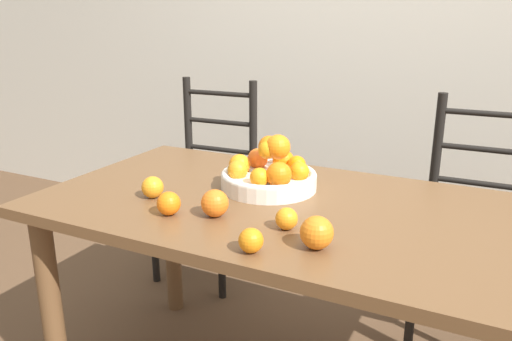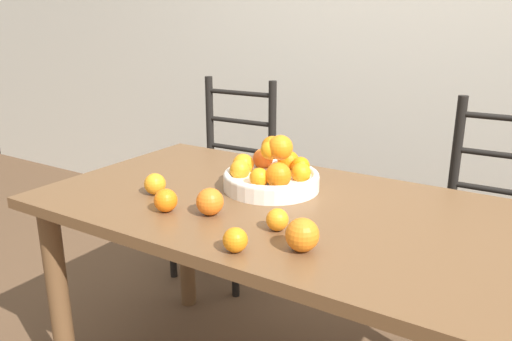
{
  "view_description": "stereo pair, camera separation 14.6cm",
  "coord_description": "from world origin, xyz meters",
  "views": [
    {
      "loc": [
        0.53,
        -1.32,
        1.29
      ],
      "look_at": [
        -0.13,
        0.0,
        0.83
      ],
      "focal_mm": 35.0,
      "sensor_mm": 36.0,
      "label": 1
    },
    {
      "loc": [
        0.66,
        -1.25,
        1.29
      ],
      "look_at": [
        -0.13,
        0.0,
        0.83
      ],
      "focal_mm": 35.0,
      "sensor_mm": 36.0,
      "label": 2
    }
  ],
  "objects": [
    {
      "name": "orange_loose_5",
      "position": [
        -0.16,
        -0.19,
        0.79
      ],
      "size": [
        0.08,
        0.08,
        0.08
      ],
      "color": "orange",
      "rests_on": "dining_table"
    },
    {
      "name": "orange_loose_2",
      "position": [
        -0.29,
        -0.24,
        0.78
      ],
      "size": [
        0.07,
        0.07,
        0.07
      ],
      "color": "orange",
      "rests_on": "dining_table"
    },
    {
      "name": "orange_loose_4",
      "position": [
        -0.42,
        -0.14,
        0.78
      ],
      "size": [
        0.07,
        0.07,
        0.07
      ],
      "color": "orange",
      "rests_on": "dining_table"
    },
    {
      "name": "chair_left",
      "position": [
        -0.76,
        0.72,
        0.48
      ],
      "size": [
        0.44,
        0.42,
        0.99
      ],
      "rotation": [
        0.0,
        0.0,
        0.04
      ],
      "color": "black",
      "rests_on": "ground_plane"
    },
    {
      "name": "wall_back",
      "position": [
        0.0,
        1.46,
        1.3
      ],
      "size": [
        8.0,
        0.06,
        2.6
      ],
      "color": "beige",
      "rests_on": "ground_plane"
    },
    {
      "name": "orange_loose_0",
      "position": [
        0.03,
        -0.34,
        0.78
      ],
      "size": [
        0.06,
        0.06,
        0.06
      ],
      "color": "orange",
      "rests_on": "dining_table"
    },
    {
      "name": "chair_right",
      "position": [
        0.5,
        0.72,
        0.48
      ],
      "size": [
        0.43,
        0.41,
        0.99
      ],
      "rotation": [
        0.0,
        0.0,
        0.02
      ],
      "color": "black",
      "rests_on": "ground_plane"
    },
    {
      "name": "orange_loose_3",
      "position": [
        0.05,
        -0.18,
        0.78
      ],
      "size": [
        0.06,
        0.06,
        0.06
      ],
      "color": "orange",
      "rests_on": "dining_table"
    },
    {
      "name": "dining_table",
      "position": [
        0.0,
        0.0,
        0.64
      ],
      "size": [
        1.59,
        0.83,
        0.75
      ],
      "color": "brown",
      "rests_on": "ground_plane"
    },
    {
      "name": "orange_loose_1",
      "position": [
        0.16,
        -0.25,
        0.79
      ],
      "size": [
        0.08,
        0.08,
        0.08
      ],
      "color": "orange",
      "rests_on": "dining_table"
    },
    {
      "name": "fruit_bowl",
      "position": [
        -0.13,
        0.1,
        0.8
      ],
      "size": [
        0.32,
        0.32,
        0.18
      ],
      "color": "silver",
      "rests_on": "dining_table"
    }
  ]
}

